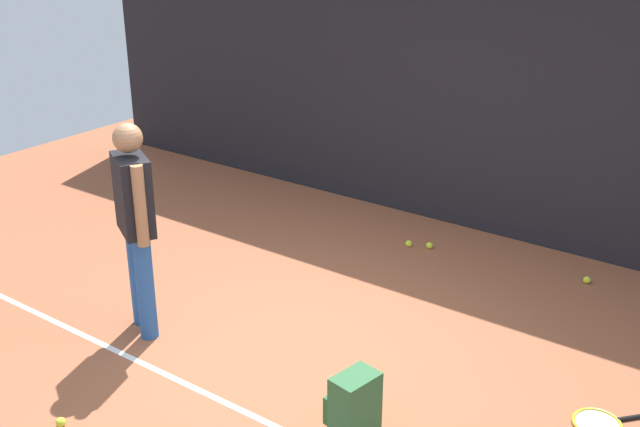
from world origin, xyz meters
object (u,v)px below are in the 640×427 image
object	(u,v)px
backpack	(353,405)
tennis_ball_by_fence	(409,244)
tennis_racket	(601,423)
tennis_ball_far_left	(429,245)
tennis_ball_mid_court	(587,280)
tennis_ball_near_player	(61,422)
tennis_player	(135,218)

from	to	relation	value
backpack	tennis_ball_by_fence	world-z (taller)	backpack
tennis_racket	tennis_ball_far_left	distance (m)	2.83
tennis_racket	tennis_ball_mid_court	xyz separation A→B (m)	(-0.73, 1.93, 0.02)
backpack	tennis_ball_mid_court	distance (m)	3.01
tennis_ball_mid_court	tennis_ball_far_left	distance (m)	1.50
backpack	tennis_ball_near_player	size ratio (longest dim) A/B	6.67
tennis_player	tennis_ball_mid_court	bearing A→B (deg)	-103.37
tennis_racket	tennis_ball_near_player	world-z (taller)	tennis_ball_near_player
tennis_racket	tennis_ball_near_player	distance (m)	3.54
tennis_racket	backpack	bearing A→B (deg)	-10.34
tennis_player	tennis_ball_far_left	bearing A→B (deg)	-83.53
tennis_player	tennis_racket	distance (m)	3.58
tennis_player	tennis_racket	xyz separation A→B (m)	(3.33, 0.91, -0.95)
tennis_ball_mid_court	tennis_ball_far_left	bearing A→B (deg)	-173.42
tennis_ball_near_player	tennis_ball_by_fence	bearing A→B (deg)	83.08
tennis_ball_near_player	tennis_ball_far_left	size ratio (longest dim) A/B	1.00
tennis_racket	tennis_ball_by_fence	size ratio (longest dim) A/B	8.77
backpack	tennis_ball_by_fence	distance (m)	2.93
tennis_ball_near_player	tennis_ball_by_fence	distance (m)	3.79
tennis_racket	backpack	world-z (taller)	backpack
tennis_racket	tennis_ball_far_left	size ratio (longest dim) A/B	8.77
backpack	tennis_ball_near_player	xyz separation A→B (m)	(-1.58, -1.06, -0.18)
backpack	tennis_ball_by_fence	bearing A→B (deg)	-147.17
tennis_ball_by_fence	tennis_ball_far_left	size ratio (longest dim) A/B	1.00
tennis_ball_mid_court	tennis_player	bearing A→B (deg)	-132.54
backpack	tennis_ball_mid_court	xyz separation A→B (m)	(0.55, 2.95, -0.18)
tennis_player	tennis_ball_mid_court	distance (m)	3.96
tennis_ball_by_fence	tennis_ball_mid_court	size ratio (longest dim) A/B	1.00
tennis_ball_mid_court	tennis_ball_far_left	world-z (taller)	same
tennis_player	tennis_ball_by_fence	world-z (taller)	tennis_player
tennis_ball_mid_court	tennis_ball_by_fence	bearing A→B (deg)	-171.50
tennis_player	tennis_ball_far_left	xyz separation A→B (m)	(1.12, 2.67, -0.93)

